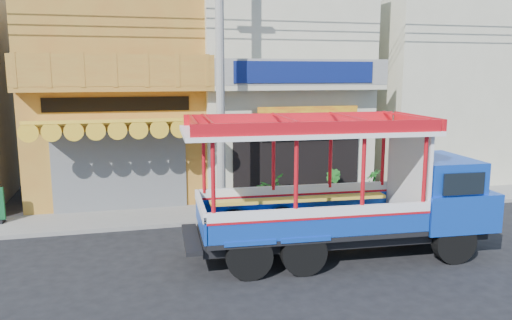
# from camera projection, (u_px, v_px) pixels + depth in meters

# --- Properties ---
(ground) EXTENTS (90.00, 90.00, 0.00)m
(ground) POSITION_uv_depth(u_px,v_px,m) (285.00, 255.00, 12.54)
(ground) COLOR black
(ground) RESTS_ON ground
(sidewalk) EXTENTS (30.00, 2.00, 0.12)m
(sidewalk) POSITION_uv_depth(u_px,v_px,m) (248.00, 211.00, 16.35)
(sidewalk) COLOR slate
(sidewalk) RESTS_ON ground
(shophouse_left) EXTENTS (6.00, 7.50, 8.24)m
(shophouse_left) POSITION_uv_depth(u_px,v_px,m) (118.00, 84.00, 18.47)
(shophouse_left) COLOR #AF6A27
(shophouse_left) RESTS_ON ground
(shophouse_right) EXTENTS (6.00, 6.75, 8.24)m
(shophouse_right) POSITION_uv_depth(u_px,v_px,m) (274.00, 84.00, 19.92)
(shophouse_right) COLOR beige
(shophouse_right) RESTS_ON ground
(party_pilaster) EXTENTS (0.35, 0.30, 8.00)m
(party_pilaster) POSITION_uv_depth(u_px,v_px,m) (212.00, 89.00, 16.24)
(party_pilaster) COLOR beige
(party_pilaster) RESTS_ON ground
(filler_building_right) EXTENTS (6.00, 6.00, 7.60)m
(filler_building_right) POSITION_uv_depth(u_px,v_px,m) (428.00, 90.00, 21.69)
(filler_building_right) COLOR beige
(filler_building_right) RESTS_ON ground
(utility_pole) EXTENTS (28.00, 0.26, 9.00)m
(utility_pole) POSITION_uv_depth(u_px,v_px,m) (225.00, 55.00, 14.62)
(utility_pole) COLOR gray
(utility_pole) RESTS_ON ground
(songthaew_truck) EXTENTS (7.62, 2.86, 3.50)m
(songthaew_truck) POSITION_uv_depth(u_px,v_px,m) (362.00, 189.00, 12.33)
(songthaew_truck) COLOR black
(songthaew_truck) RESTS_ON ground
(potted_plant_a) EXTENTS (1.18, 1.22, 1.05)m
(potted_plant_a) POSITION_uv_depth(u_px,v_px,m) (270.00, 190.00, 16.70)
(potted_plant_a) COLOR #164D17
(potted_plant_a) RESTS_ON sidewalk
(potted_plant_b) EXTENTS (0.73, 0.78, 1.11)m
(potted_plant_b) POSITION_uv_depth(u_px,v_px,m) (334.00, 185.00, 17.28)
(potted_plant_b) COLOR #164D17
(potted_plant_b) RESTS_ON sidewalk
(potted_plant_c) EXTENTS (0.80, 0.80, 1.14)m
(potted_plant_c) POSITION_uv_depth(u_px,v_px,m) (374.00, 185.00, 17.25)
(potted_plant_c) COLOR #164D17
(potted_plant_c) RESTS_ON sidewalk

